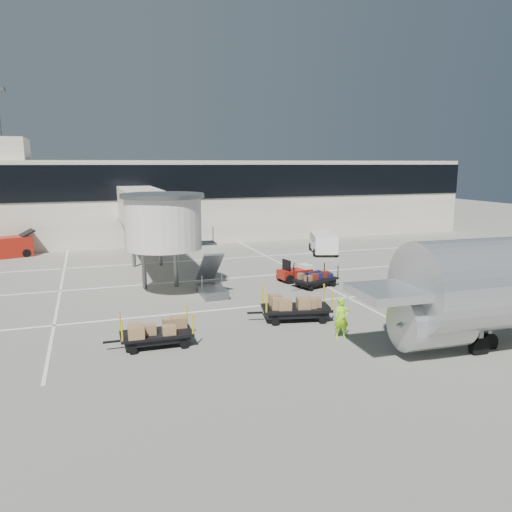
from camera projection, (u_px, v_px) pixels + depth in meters
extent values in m
plane|color=#9F9C8E|center=(262.00, 317.00, 25.42)|extent=(140.00, 140.00, 0.00)
cube|color=white|center=(250.00, 307.00, 27.28)|extent=(40.00, 0.15, 0.02)
cube|color=white|center=(218.00, 279.00, 33.79)|extent=(40.00, 0.15, 0.02)
cube|color=white|center=(196.00, 260.00, 40.31)|extent=(40.00, 0.15, 0.02)
cube|color=white|center=(294.00, 270.00, 36.63)|extent=(0.15, 30.00, 0.02)
cube|color=white|center=(61.00, 287.00, 31.56)|extent=(0.15, 30.00, 0.02)
cube|color=#EFE9CE|center=(168.00, 199.00, 52.61)|extent=(64.00, 12.00, 8.00)
cube|color=black|center=(177.00, 182.00, 46.61)|extent=(64.00, 0.12, 3.20)
cylinder|color=slate|center=(3.00, 166.00, 50.62)|extent=(0.36, 0.36, 15.00)
cube|color=white|center=(145.00, 210.00, 37.33)|extent=(3.00, 18.00, 2.80)
cylinder|color=white|center=(163.00, 223.00, 28.95)|extent=(4.40, 4.40, 3.00)
cylinder|color=slate|center=(162.00, 196.00, 28.66)|extent=(4.80, 4.80, 0.25)
cylinder|color=slate|center=(144.00, 266.00, 31.02)|extent=(0.28, 0.28, 2.90)
cylinder|color=slate|center=(176.00, 264.00, 31.65)|extent=(0.28, 0.28, 2.90)
cylinder|color=slate|center=(134.00, 248.00, 37.53)|extent=(0.28, 0.28, 2.90)
cylinder|color=slate|center=(160.00, 247.00, 38.17)|extent=(0.28, 0.28, 2.90)
cylinder|color=slate|center=(126.00, 236.00, 44.05)|extent=(0.28, 0.28, 2.90)
cylinder|color=slate|center=(149.00, 234.00, 44.68)|extent=(0.28, 0.28, 2.90)
cube|color=slate|center=(212.00, 291.00, 29.58)|extent=(1.40, 2.60, 0.50)
cube|color=slate|center=(209.00, 267.00, 29.90)|extent=(1.20, 2.60, 2.06)
cube|color=slate|center=(204.00, 243.00, 30.97)|extent=(1.40, 1.20, 0.12)
cube|color=maroon|center=(295.00, 273.00, 33.21)|extent=(2.37, 1.40, 0.56)
cube|color=white|center=(305.00, 267.00, 33.52)|extent=(0.80, 1.11, 0.33)
cube|color=black|center=(286.00, 266.00, 32.81)|extent=(0.25, 0.94, 0.84)
cylinder|color=black|center=(290.00, 280.00, 32.38)|extent=(0.62, 0.32, 0.60)
cylinder|color=black|center=(280.00, 276.00, 33.43)|extent=(0.62, 0.32, 0.60)
cylinder|color=black|center=(309.00, 277.00, 33.06)|extent=(0.62, 0.32, 0.60)
cylinder|color=black|center=(299.00, 274.00, 34.11)|extent=(0.62, 0.32, 0.60)
cube|color=black|center=(316.00, 279.00, 31.56)|extent=(3.04, 2.14, 0.11)
cube|color=black|center=(316.00, 282.00, 31.60)|extent=(2.71, 1.86, 0.23)
cube|color=black|center=(296.00, 285.00, 30.60)|extent=(0.63, 0.26, 0.07)
cylinder|color=black|center=(311.00, 289.00, 30.58)|extent=(0.34, 0.22, 0.31)
cylinder|color=black|center=(298.00, 285.00, 31.56)|extent=(0.34, 0.22, 0.31)
cylinder|color=black|center=(334.00, 284.00, 31.70)|extent=(0.34, 0.22, 0.31)
cylinder|color=black|center=(320.00, 281.00, 32.68)|extent=(0.34, 0.22, 0.31)
cylinder|color=black|center=(307.00, 277.00, 30.23)|extent=(0.06, 0.06, 0.82)
cylinder|color=black|center=(294.00, 274.00, 31.21)|extent=(0.06, 0.06, 0.82)
cylinder|color=black|center=(338.00, 272.00, 31.77)|extent=(0.06, 0.06, 0.82)
cylinder|color=black|center=(324.00, 269.00, 32.75)|extent=(0.06, 0.06, 0.82)
cube|color=#151844|center=(326.00, 274.00, 31.94)|extent=(0.53, 0.47, 0.41)
cube|color=#4C4C51|center=(324.00, 276.00, 31.51)|extent=(0.43, 0.43, 0.29)
cube|color=#4C4C51|center=(303.00, 277.00, 31.34)|extent=(0.53, 0.47, 0.32)
cube|color=#151844|center=(319.00, 276.00, 31.59)|extent=(0.49, 0.40, 0.24)
cube|color=#151844|center=(310.00, 278.00, 31.18)|extent=(0.45, 0.35, 0.25)
cube|color=brown|center=(314.00, 278.00, 30.99)|extent=(0.42, 0.45, 0.29)
cube|color=maroon|center=(311.00, 278.00, 31.07)|extent=(0.52, 0.47, 0.29)
cube|color=#4C4C51|center=(305.00, 278.00, 30.99)|extent=(0.47, 0.40, 0.33)
cube|color=maroon|center=(307.00, 276.00, 31.44)|extent=(0.51, 0.39, 0.41)
cube|color=#151844|center=(323.00, 276.00, 31.40)|extent=(0.51, 0.38, 0.30)
cube|color=#4C4C51|center=(307.00, 275.00, 31.69)|extent=(0.42, 0.43, 0.31)
cube|color=black|center=(296.00, 308.00, 24.89)|extent=(3.63, 2.31, 0.13)
cube|color=black|center=(296.00, 312.00, 24.93)|extent=(3.25, 2.00, 0.28)
cube|color=black|center=(255.00, 313.00, 24.66)|extent=(0.79, 0.24, 0.09)
cylinder|color=black|center=(275.00, 322.00, 24.08)|extent=(0.40, 0.23, 0.38)
cylinder|color=black|center=(270.00, 313.00, 25.56)|extent=(0.40, 0.23, 0.38)
cylinder|color=black|center=(323.00, 320.00, 24.38)|extent=(0.40, 0.23, 0.38)
cylinder|color=black|center=(315.00, 311.00, 25.85)|extent=(0.40, 0.23, 0.38)
cylinder|color=#D7BB0B|center=(266.00, 304.00, 23.86)|extent=(0.08, 0.08, 1.01)
cylinder|color=#D7BB0B|center=(262.00, 295.00, 25.33)|extent=(0.08, 0.08, 1.01)
cylinder|color=#D7BB0B|center=(332.00, 301.00, 24.26)|extent=(0.08, 0.08, 1.01)
cylinder|color=#D7BB0B|center=(324.00, 293.00, 25.74)|extent=(0.08, 0.08, 1.01)
cube|color=#9D714B|center=(287.00, 302.00, 24.82)|extent=(0.64, 0.65, 0.53)
cube|color=#9D714B|center=(287.00, 301.00, 24.87)|extent=(0.71, 0.57, 0.59)
cube|color=#9D714B|center=(317.00, 299.00, 25.40)|extent=(0.71, 0.55, 0.44)
cube|color=#9D714B|center=(317.00, 300.00, 25.09)|extent=(0.61, 0.64, 0.54)
cube|color=#9D714B|center=(281.00, 305.00, 24.19)|extent=(0.57, 0.54, 0.58)
cube|color=#9D714B|center=(299.00, 298.00, 25.38)|extent=(0.77, 0.59, 0.60)
cube|color=black|center=(156.00, 334.00, 21.33)|extent=(3.03, 1.54, 0.12)
cube|color=black|center=(157.00, 338.00, 21.36)|extent=(2.73, 1.31, 0.25)
cube|color=black|center=(112.00, 342.00, 20.78)|extent=(0.71, 0.09, 0.08)
cylinder|color=black|center=(133.00, 351.00, 20.44)|extent=(0.34, 0.14, 0.34)
cylinder|color=black|center=(130.00, 340.00, 21.71)|extent=(0.34, 0.14, 0.34)
cylinder|color=black|center=(184.00, 345.00, 21.09)|extent=(0.34, 0.14, 0.34)
cylinder|color=black|center=(179.00, 334.00, 22.36)|extent=(0.34, 0.14, 0.34)
cylinder|color=#D7BB0B|center=(122.00, 332.00, 20.17)|extent=(0.07, 0.07, 0.91)
cylinder|color=#D7BB0B|center=(120.00, 322.00, 21.44)|extent=(0.07, 0.07, 0.91)
cylinder|color=#D7BB0B|center=(193.00, 325.00, 21.06)|extent=(0.07, 0.07, 0.91)
cylinder|color=#D7BB0B|center=(187.00, 316.00, 22.33)|extent=(0.07, 0.07, 0.91)
cube|color=#9D714B|center=(170.00, 324.00, 21.71)|extent=(0.60, 0.39, 0.43)
cube|color=#9D714B|center=(131.00, 331.00, 20.84)|extent=(0.54, 0.43, 0.41)
cube|color=#9D714B|center=(138.00, 327.00, 21.22)|extent=(0.45, 0.47, 0.50)
cube|color=#9D714B|center=(154.00, 327.00, 21.30)|extent=(0.45, 0.48, 0.50)
cube|color=#9D714B|center=(139.00, 327.00, 21.37)|extent=(0.52, 0.36, 0.39)
cube|color=#9D714B|center=(172.00, 325.00, 21.70)|extent=(0.49, 0.41, 0.41)
cube|color=#9D714B|center=(159.00, 330.00, 20.94)|extent=(0.50, 0.42, 0.46)
imported|color=#8EE418|center=(342.00, 318.00, 22.23)|extent=(0.75, 0.56, 1.86)
cube|color=white|center=(323.00, 242.00, 43.37)|extent=(3.22, 4.97, 1.49)
cube|color=white|center=(320.00, 241.00, 45.45)|extent=(1.85, 1.06, 0.86)
cube|color=black|center=(323.00, 237.00, 43.49)|extent=(2.70, 3.33, 0.60)
cylinder|color=black|center=(315.00, 253.00, 41.97)|extent=(0.42, 0.69, 0.65)
cylinder|color=black|center=(336.00, 253.00, 41.99)|extent=(0.42, 0.69, 0.65)
cylinder|color=black|center=(310.00, 247.00, 44.99)|extent=(0.42, 0.69, 0.65)
cylinder|color=black|center=(331.00, 247.00, 45.01)|extent=(0.42, 0.69, 0.65)
cube|color=maroon|center=(3.00, 248.00, 41.33)|extent=(4.63, 3.00, 1.69)
cube|color=black|center=(27.00, 233.00, 42.24)|extent=(1.50, 1.83, 0.60)
cylinder|color=black|center=(26.00, 253.00, 41.71)|extent=(0.73, 0.47, 0.68)
cylinder|color=black|center=(22.00, 250.00, 42.96)|extent=(0.73, 0.47, 0.68)
cube|color=#B4B6B9|center=(464.00, 286.00, 20.19)|extent=(9.57, 3.00, 0.33)
cylinder|color=#B4B6B9|center=(432.00, 321.00, 20.04)|extent=(2.92, 2.28, 2.18)
cube|color=#B4B6B9|center=(433.00, 301.00, 19.88)|extent=(0.77, 0.26, 1.04)
cylinder|color=slate|center=(488.00, 337.00, 21.02)|extent=(0.28, 0.28, 1.04)
cylinder|color=black|center=(488.00, 342.00, 21.06)|extent=(0.86, 0.33, 0.85)
cylinder|color=slate|center=(480.00, 336.00, 20.40)|extent=(0.27, 0.27, 1.52)
cylinder|color=black|center=(479.00, 347.00, 20.49)|extent=(0.86, 0.33, 0.85)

